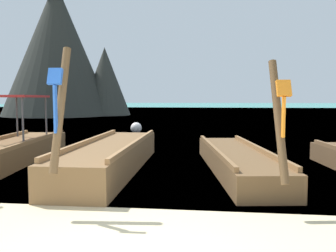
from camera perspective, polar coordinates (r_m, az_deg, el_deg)
The scene contains 6 objects.
sea_water at distance 65.03m, azimuth 5.88°, elevation 3.17°, with size 120.00×120.00×0.00m, color #2DB29E.
longtail_boat_red_ribbon at distance 9.76m, azimuth -25.14°, elevation -3.78°, with size 1.96×6.35×2.58m.
longtail_boat_blue_ribbon at distance 8.09m, azimuth -9.44°, elevation -5.08°, with size 1.36×5.96×2.48m.
longtail_boat_orange_ribbon at distance 8.02m, azimuth 11.44°, elevation -5.69°, with size 1.80×5.73×2.29m.
karst_rock at distance 35.72m, azimuth -17.37°, elevation 11.77°, with size 12.32×10.60×13.57m.
mooring_buoy_near at distance 16.33m, azimuth -5.37°, elevation -0.32°, with size 0.53×0.53×0.53m.
Camera 1 is at (0.81, -2.91, 1.69)m, focal length 36.29 mm.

